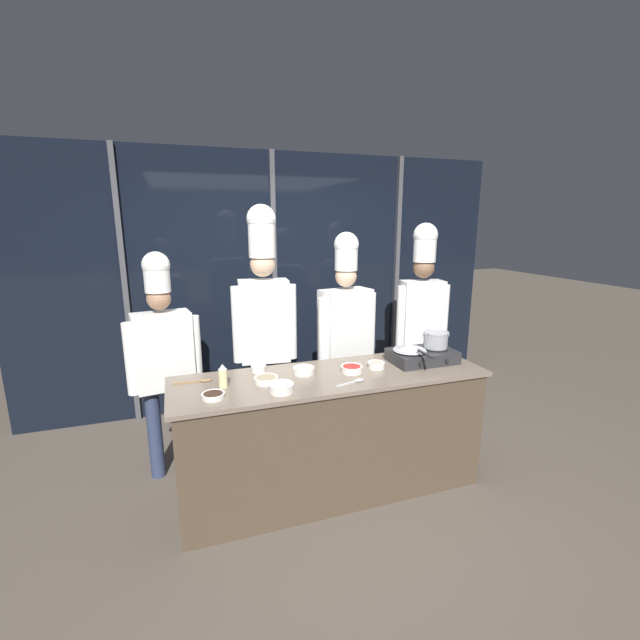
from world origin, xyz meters
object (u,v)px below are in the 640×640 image
prep_bowl_mushrooms (266,379)px  prep_bowl_bell_pepper (352,368)px  frying_pan (410,348)px  chef_head (163,352)px  prep_bowl_noodles (304,370)px  chef_pastry (422,310)px  serving_spoon_slotted (201,381)px  chef_sous (264,312)px  prep_bowl_soy_glaze (213,395)px  chef_line (345,325)px  stock_pot (436,339)px  portable_stove (422,356)px  prep_bowl_shrimp (376,365)px  squeeze_bottle_oil (223,376)px  prep_bowl_onion (258,368)px  prep_bowl_bean_sprouts (281,387)px  serving_spoon_solid (355,381)px

prep_bowl_mushrooms → prep_bowl_bell_pepper: (0.64, 0.00, 0.00)m
frying_pan → chef_head: size_ratio=0.25×
prep_bowl_noodles → chef_pastry: chef_pastry is taller
serving_spoon_slotted → prep_bowl_bell_pepper: bearing=-8.9°
serving_spoon_slotted → chef_pastry: size_ratio=0.13×
prep_bowl_bell_pepper → chef_sous: size_ratio=0.08×
prep_bowl_soy_glaze → chef_line: 1.50m
stock_pot → prep_bowl_bell_pepper: size_ratio=1.35×
serving_spoon_slotted → chef_pastry: chef_pastry is taller
portable_stove → chef_pastry: chef_pastry is taller
prep_bowl_soy_glaze → chef_pastry: 2.17m
prep_bowl_shrimp → frying_pan: bearing=1.8°
squeeze_bottle_oil → chef_head: bearing=121.9°
squeeze_bottle_oil → prep_bowl_onion: size_ratio=1.44×
stock_pot → squeeze_bottle_oil: size_ratio=1.35×
prep_bowl_noodles → prep_bowl_soy_glaze: prep_bowl_noodles is taller
prep_bowl_noodles → prep_bowl_bean_sprouts: prep_bowl_bean_sprouts is taller
prep_bowl_soy_glaze → serving_spoon_slotted: size_ratio=0.56×
chef_sous → chef_line: size_ratio=1.12×
squeeze_bottle_oil → stock_pot: bearing=0.7°
portable_stove → serving_spoon_slotted: (-1.67, 0.13, -0.04)m
stock_pot → squeeze_bottle_oil: bearing=-179.3°
frying_pan → serving_spoon_slotted: size_ratio=1.70×
portable_stove → prep_bowl_bell_pepper: 0.62m
prep_bowl_shrimp → prep_bowl_onion: (-0.85, 0.22, -0.00)m
prep_bowl_mushrooms → prep_bowl_onion: 0.24m
prep_bowl_soy_glaze → chef_pastry: chef_pastry is taller
chef_head → chef_sous: 0.84m
prep_bowl_shrimp → chef_line: bearing=88.1°
squeeze_bottle_oil → prep_bowl_bean_sprouts: (0.34, -0.21, -0.04)m
chef_sous → chef_line: 0.75m
portable_stove → chef_line: 0.77m
chef_sous → chef_pastry: size_ratio=1.07×
serving_spoon_solid → frying_pan: bearing=21.9°
prep_bowl_soy_glaze → chef_sous: 1.03m
portable_stove → stock_pot: stock_pot is taller
stock_pot → squeeze_bottle_oil: 1.66m
prep_bowl_bean_sprouts → chef_line: (0.81, 0.88, 0.14)m
serving_spoon_solid → prep_bowl_noodles: bearing=136.1°
prep_bowl_onion → prep_bowl_soy_glaze: prep_bowl_onion is taller
prep_bowl_onion → prep_bowl_soy_glaze: (-0.36, -0.38, -0.01)m
portable_stove → chef_sous: 1.32m
prep_bowl_onion → chef_sous: chef_sous is taller
chef_sous → prep_bowl_onion: bearing=77.8°
squeeze_bottle_oil → prep_bowl_onion: 0.36m
stock_pot → prep_bowl_soy_glaze: bearing=-174.0°
stock_pot → chef_sous: size_ratio=0.10×
portable_stove → frying_pan: 0.14m
frying_pan → chef_line: chef_line is taller
frying_pan → squeeze_bottle_oil: bearing=-179.4°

